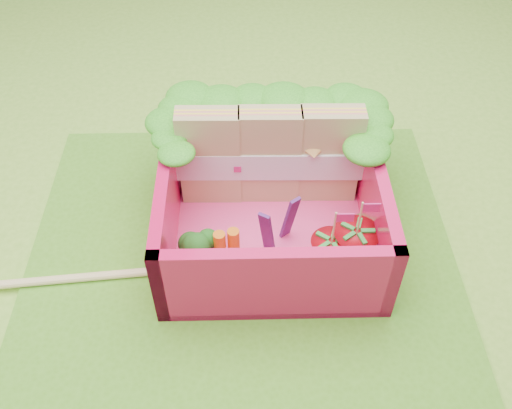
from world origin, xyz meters
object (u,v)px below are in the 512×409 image
Objects in this scene: broccoli at (197,252)px; strawberry_left at (330,254)px; strawberry_right at (354,247)px; bento_box at (271,201)px; chopsticks at (82,277)px; sandwich_stack at (270,156)px.

broccoli is 0.76m from strawberry_left.
broccoli is 0.90m from strawberry_right.
bento_box is 2.55× the size of strawberry_right.
strawberry_right is (0.14, 0.04, 0.01)m from strawberry_left.
broccoli reaches higher than chopsticks.
broccoli is at bearing -142.21° from bento_box.
strawberry_left is (0.33, -0.33, -0.10)m from bento_box.
bento_box is at bearing 134.47° from strawberry_left.
strawberry_right reaches higher than broccoli.
chopsticks is at bearing -178.43° from broccoli.
sandwich_stack is 1.34m from chopsticks.
strawberry_left reaches higher than broccoli.
strawberry_left is (0.76, 0.00, -0.04)m from broccoli.
strawberry_left is (0.32, -0.62, -0.20)m from sandwich_stack.
broccoli is at bearing -180.00° from strawberry_left.
bento_box is 0.31m from sandwich_stack.
sandwich_stack is at bearing 117.48° from strawberry_left.
broccoli is 0.72m from chopsticks.
sandwich_stack is at bearing 89.08° from bento_box.
sandwich_stack is 2.55× the size of strawberry_left.
strawberry_left reaches higher than chopsticks.
bento_box is 0.55m from broccoli.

